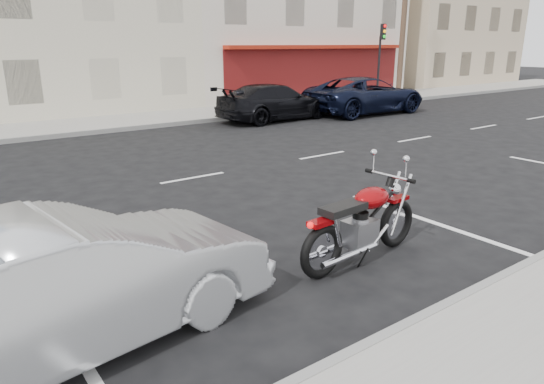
{
  "coord_description": "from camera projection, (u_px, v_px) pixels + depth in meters",
  "views": [
    {
      "loc": [
        -6.89,
        -9.76,
        2.97
      ],
      "look_at": [
        -2.72,
        -4.07,
        0.8
      ],
      "focal_mm": 32.0,
      "sensor_mm": 36.0,
      "label": 1
    }
  ],
  "objects": [
    {
      "name": "suv_far",
      "position": [
        366.0,
        95.0,
        21.25
      ],
      "size": [
        5.75,
        2.72,
        1.59
      ],
      "primitive_type": "imported",
      "rotation": [
        0.0,
        0.0,
        1.56
      ],
      "color": "black",
      "rests_on": "ground"
    },
    {
      "name": "sedan_silver",
      "position": [
        65.0,
        284.0,
        4.74
      ],
      "size": [
        4.46,
        2.05,
        1.42
      ],
      "primitive_type": "imported",
      "rotation": [
        0.0,
        0.0,
        1.7
      ],
      "color": "#B7BAC0",
      "rests_on": "ground"
    },
    {
      "name": "motorcycle",
      "position": [
        398.0,
        212.0,
        7.27
      ],
      "size": [
        2.35,
        0.78,
        1.18
      ],
      "rotation": [
        0.0,
        0.0,
        0.07
      ],
      "color": "black",
      "rests_on": "ground"
    },
    {
      "name": "utility_pole",
      "position": [
        404.0,
        9.0,
        26.29
      ],
      "size": [
        1.8,
        0.3,
        9.0
      ],
      "color": "#422D1E",
      "rests_on": "sidewalk_far"
    },
    {
      "name": "bldg_far_east",
      "position": [
        414.0,
        10.0,
        37.94
      ],
      "size": [
        12.0,
        12.0,
        11.0
      ],
      "primitive_type": "cube",
      "color": "tan",
      "rests_on": "ground"
    },
    {
      "name": "car_far",
      "position": [
        275.0,
        102.0,
        19.36
      ],
      "size": [
        5.09,
        2.31,
        1.44
      ],
      "primitive_type": "imported",
      "rotation": [
        0.0,
        0.0,
        1.63
      ],
      "color": "black",
      "rests_on": "ground"
    },
    {
      "name": "traffic_light",
      "position": [
        381.0,
        52.0,
        25.59
      ],
      "size": [
        0.26,
        0.3,
        3.8
      ],
      "color": "black",
      "rests_on": "sidewalk_far"
    },
    {
      "name": "ground",
      "position": [
        264.0,
        166.0,
        12.29
      ],
      "size": [
        120.0,
        120.0,
        0.0
      ],
      "primitive_type": "plane",
      "color": "black",
      "rests_on": "ground"
    },
    {
      "name": "fire_hydrant",
      "position": [
        356.0,
        92.0,
        25.47
      ],
      "size": [
        0.2,
        0.2,
        0.72
      ],
      "color": "beige",
      "rests_on": "sidewalk_far"
    }
  ]
}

